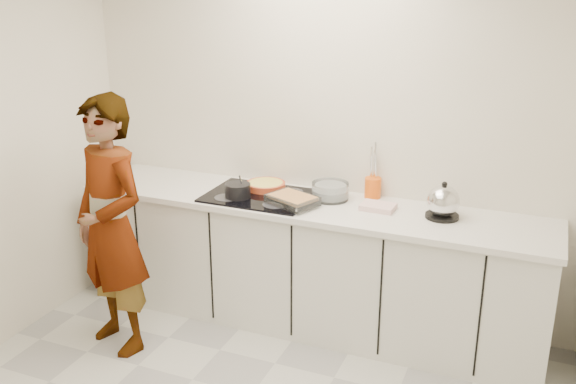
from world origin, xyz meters
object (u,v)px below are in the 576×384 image
at_px(utensil_crock, 373,188).
at_px(cook, 111,227).
at_px(mixing_bowl, 330,192).
at_px(saucepan, 238,191).
at_px(tart_dish, 266,185).
at_px(baking_dish, 292,199).
at_px(hob, 260,196).
at_px(kettle, 443,203).

height_order(utensil_crock, cook, cook).
bearing_deg(utensil_crock, mixing_bowl, -150.44).
bearing_deg(saucepan, utensil_crock, 24.89).
distance_m(tart_dish, cook, 1.11).
relative_size(baking_dish, cook, 0.22).
height_order(baking_dish, utensil_crock, utensil_crock).
bearing_deg(hob, tart_dish, 96.50).
bearing_deg(baking_dish, hob, 162.17).
xyz_separation_m(tart_dish, utensil_crock, (0.74, 0.15, 0.03)).
bearing_deg(kettle, cook, -157.60).
relative_size(saucepan, utensil_crock, 1.54).
xyz_separation_m(mixing_bowl, cook, (-1.17, -0.86, -0.12)).
bearing_deg(baking_dish, mixing_bowl, 51.05).
xyz_separation_m(kettle, cook, (-1.94, -0.80, -0.16)).
height_order(mixing_bowl, kettle, kettle).
relative_size(hob, utensil_crock, 5.12).
bearing_deg(baking_dish, tart_dish, 142.44).
distance_m(saucepan, utensil_crock, 0.92).
bearing_deg(baking_dish, kettle, 10.01).
bearing_deg(kettle, mixing_bowl, 175.46).
bearing_deg(mixing_bowl, baking_dish, -128.95).
xyz_separation_m(hob, mixing_bowl, (0.47, 0.14, 0.05)).
height_order(saucepan, mixing_bowl, saucepan).
xyz_separation_m(saucepan, utensil_crock, (0.84, 0.39, 0.01)).
bearing_deg(baking_dish, utensil_crock, 40.27).
bearing_deg(kettle, saucepan, -172.30).
xyz_separation_m(tart_dish, saucepan, (-0.10, -0.24, 0.02)).
bearing_deg(cook, saucepan, 65.79).
xyz_separation_m(hob, baking_dish, (0.28, -0.09, 0.04)).
bearing_deg(saucepan, tart_dish, 68.13).
xyz_separation_m(mixing_bowl, kettle, (0.77, -0.06, 0.05)).
bearing_deg(tart_dish, utensil_crock, 11.12).
xyz_separation_m(mixing_bowl, utensil_crock, (0.26, 0.15, 0.02)).
distance_m(saucepan, kettle, 1.36).
relative_size(utensil_crock, cook, 0.08).
bearing_deg(tart_dish, baking_dish, -37.56).
distance_m(hob, mixing_bowl, 0.49).
xyz_separation_m(tart_dish, cook, (-0.69, -0.86, -0.10)).
xyz_separation_m(hob, cook, (-0.71, -0.72, -0.07)).
height_order(tart_dish, saucepan, saucepan).
relative_size(hob, kettle, 2.87).
relative_size(mixing_bowl, cook, 0.17).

